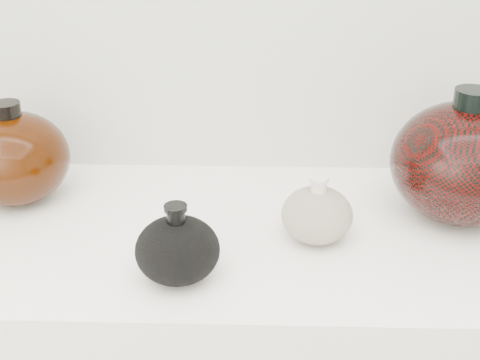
{
  "coord_description": "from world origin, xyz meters",
  "views": [
    {
      "loc": [
        0.0,
        -0.02,
        1.48
      ],
      "look_at": [
        -0.02,
        0.92,
        1.01
      ],
      "focal_mm": 50.0,
      "sensor_mm": 36.0,
      "label": 1
    }
  ],
  "objects_px": {
    "cream_gourd_vase": "(317,214)",
    "left_round_pot": "(14,158)",
    "right_round_pot": "(463,162)",
    "black_gourd_vase": "(178,249)"
  },
  "relations": [
    {
      "from": "black_gourd_vase",
      "to": "right_round_pot",
      "type": "xyz_separation_m",
      "value": [
        0.46,
        0.2,
        0.05
      ]
    },
    {
      "from": "black_gourd_vase",
      "to": "cream_gourd_vase",
      "type": "relative_size",
      "value": 1.28
    },
    {
      "from": "cream_gourd_vase",
      "to": "left_round_pot",
      "type": "distance_m",
      "value": 0.54
    },
    {
      "from": "black_gourd_vase",
      "to": "right_round_pot",
      "type": "distance_m",
      "value": 0.5
    },
    {
      "from": "cream_gourd_vase",
      "to": "right_round_pot",
      "type": "xyz_separation_m",
      "value": [
        0.25,
        0.08,
        0.06
      ]
    },
    {
      "from": "cream_gourd_vase",
      "to": "left_round_pot",
      "type": "xyz_separation_m",
      "value": [
        -0.53,
        0.12,
        0.04
      ]
    },
    {
      "from": "cream_gourd_vase",
      "to": "left_round_pot",
      "type": "bearing_deg",
      "value": 167.02
    },
    {
      "from": "left_round_pot",
      "to": "right_round_pot",
      "type": "distance_m",
      "value": 0.78
    },
    {
      "from": "cream_gourd_vase",
      "to": "right_round_pot",
      "type": "relative_size",
      "value": 0.4
    },
    {
      "from": "right_round_pot",
      "to": "black_gourd_vase",
      "type": "bearing_deg",
      "value": -156.48
    }
  ]
}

